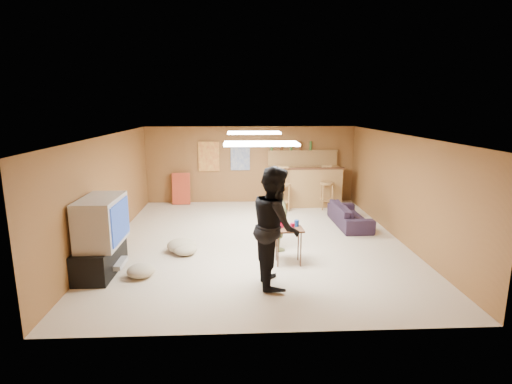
{
  "coord_description": "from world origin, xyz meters",
  "views": [
    {
      "loc": [
        -0.39,
        -7.98,
        2.77
      ],
      "look_at": [
        0.0,
        0.2,
        1.0
      ],
      "focal_mm": 28.0,
      "sensor_mm": 36.0,
      "label": 1
    }
  ],
  "objects_px": {
    "sofa": "(350,215)",
    "tray_table": "(288,246)",
    "person_black": "(275,226)",
    "bar_counter": "(305,186)",
    "tv_body": "(101,221)",
    "person_olive": "(277,210)"
  },
  "relations": [
    {
      "from": "person_black",
      "to": "sofa",
      "type": "height_order",
      "value": "person_black"
    },
    {
      "from": "tv_body",
      "to": "tray_table",
      "type": "height_order",
      "value": "tv_body"
    },
    {
      "from": "person_olive",
      "to": "person_black",
      "type": "distance_m",
      "value": 1.57
    },
    {
      "from": "bar_counter",
      "to": "sofa",
      "type": "xyz_separation_m",
      "value": [
        0.76,
        -1.95,
        -0.3
      ]
    },
    {
      "from": "bar_counter",
      "to": "person_black",
      "type": "bearing_deg",
      "value": -104.62
    },
    {
      "from": "bar_counter",
      "to": "tray_table",
      "type": "height_order",
      "value": "bar_counter"
    },
    {
      "from": "tv_body",
      "to": "sofa",
      "type": "relative_size",
      "value": 0.65
    },
    {
      "from": "sofa",
      "to": "tray_table",
      "type": "bearing_deg",
      "value": 141.44
    },
    {
      "from": "tv_body",
      "to": "person_black",
      "type": "height_order",
      "value": "person_black"
    },
    {
      "from": "person_olive",
      "to": "sofa",
      "type": "distance_m",
      "value": 2.48
    },
    {
      "from": "bar_counter",
      "to": "person_black",
      "type": "height_order",
      "value": "person_black"
    },
    {
      "from": "tv_body",
      "to": "sofa",
      "type": "xyz_separation_m",
      "value": [
        4.91,
        2.5,
        -0.65
      ]
    },
    {
      "from": "person_black",
      "to": "tray_table",
      "type": "relative_size",
      "value": 2.87
    },
    {
      "from": "person_black",
      "to": "tray_table",
      "type": "height_order",
      "value": "person_black"
    },
    {
      "from": "person_olive",
      "to": "sofa",
      "type": "xyz_separation_m",
      "value": [
        1.88,
        1.52,
        -0.55
      ]
    },
    {
      "from": "person_olive",
      "to": "sofa",
      "type": "height_order",
      "value": "person_olive"
    },
    {
      "from": "person_olive",
      "to": "person_black",
      "type": "bearing_deg",
      "value": 148.2
    },
    {
      "from": "bar_counter",
      "to": "sofa",
      "type": "height_order",
      "value": "bar_counter"
    },
    {
      "from": "person_black",
      "to": "tv_body",
      "type": "bearing_deg",
      "value": 74.85
    },
    {
      "from": "person_olive",
      "to": "tray_table",
      "type": "bearing_deg",
      "value": 164.63
    },
    {
      "from": "tv_body",
      "to": "tray_table",
      "type": "bearing_deg",
      "value": 3.99
    },
    {
      "from": "tv_body",
      "to": "person_black",
      "type": "bearing_deg",
      "value": -11.27
    }
  ]
}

